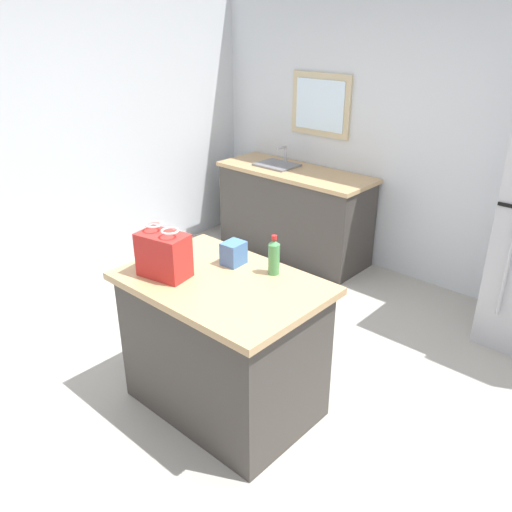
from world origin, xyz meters
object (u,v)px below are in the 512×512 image
object	(u,v)px
small_box	(234,253)
bottle	(274,257)
kitchen_island	(223,345)
shopping_bag	(164,255)

from	to	relation	value
small_box	bottle	world-z (taller)	bottle
kitchen_island	bottle	distance (m)	0.64
shopping_bag	bottle	xyz separation A→B (m)	(0.46, 0.45, -0.02)
kitchen_island	bottle	size ratio (longest dim) A/B	4.87
bottle	kitchen_island	bearing A→B (deg)	-122.84
small_box	bottle	distance (m)	0.28
bottle	shopping_bag	bearing A→B (deg)	-135.86
shopping_bag	bottle	bearing A→B (deg)	44.14
kitchen_island	small_box	xyz separation A→B (m)	(-0.10, 0.20, 0.52)
shopping_bag	small_box	size ratio (longest dim) A/B	2.24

